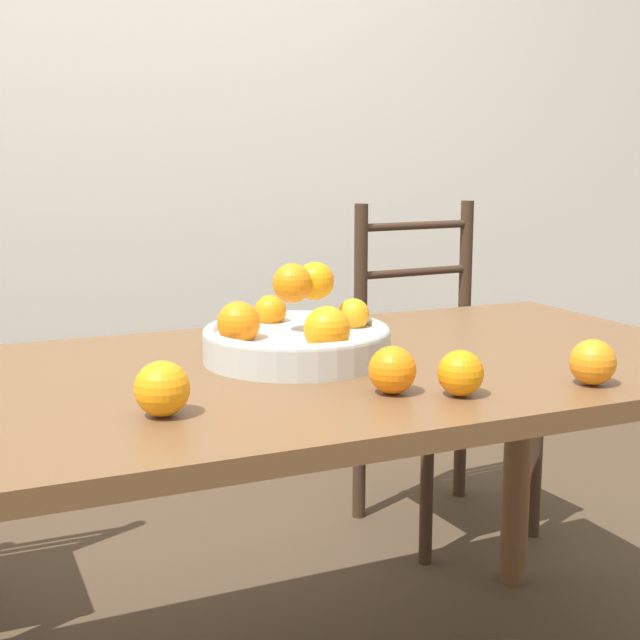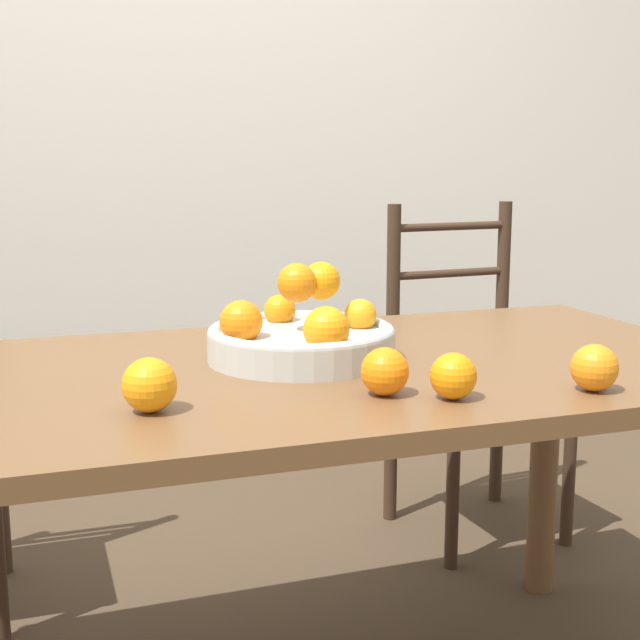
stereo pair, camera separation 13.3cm
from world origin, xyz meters
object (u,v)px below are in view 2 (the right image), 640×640
object	(u,v)px
orange_loose_0	(149,385)
orange_loose_1	(453,376)
fruit_bowl	(301,335)
chair_right	(472,375)
orange_loose_2	(594,368)
orange_loose_3	(385,371)

from	to	relation	value
orange_loose_0	orange_loose_1	xyz separation A→B (m)	(0.45, -0.08, -0.00)
fruit_bowl	chair_right	world-z (taller)	chair_right
orange_loose_1	chair_right	bearing A→B (deg)	59.47
orange_loose_1	orange_loose_2	distance (m)	0.24
orange_loose_1	orange_loose_0	bearing A→B (deg)	169.54
fruit_bowl	orange_loose_1	bearing A→B (deg)	-67.17
orange_loose_2	fruit_bowl	bearing A→B (deg)	136.06
orange_loose_1	fruit_bowl	bearing A→B (deg)	112.83
chair_right	orange_loose_3	bearing A→B (deg)	-129.04
fruit_bowl	orange_loose_2	size ratio (longest dim) A/B	4.54
orange_loose_0	orange_loose_2	distance (m)	0.70
orange_loose_3	chair_right	xyz separation A→B (m)	(0.70, 0.98, -0.30)
orange_loose_0	chair_right	xyz separation A→B (m)	(1.07, 0.96, -0.30)
chair_right	orange_loose_1	bearing A→B (deg)	-123.98
orange_loose_1	orange_loose_3	distance (m)	0.11
fruit_bowl	orange_loose_0	distance (m)	0.40
orange_loose_2	chair_right	distance (m)	1.17
orange_loose_3	fruit_bowl	bearing A→B (deg)	99.97
orange_loose_0	chair_right	bearing A→B (deg)	41.83
orange_loose_2	chair_right	xyz separation A→B (m)	(0.38, 1.07, -0.30)
fruit_bowl	chair_right	xyz separation A→B (m)	(0.75, 0.71, -0.31)
orange_loose_0	orange_loose_2	size ratio (longest dim) A/B	1.07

